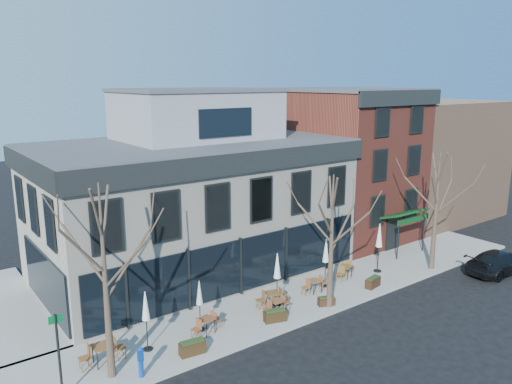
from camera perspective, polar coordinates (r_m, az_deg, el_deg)
ground at (r=28.13m, az=-1.86°, el=-12.00°), size 120.00×120.00×0.00m
sidewalk_front at (r=28.45m, az=6.18°, el=-11.62°), size 33.50×4.70×0.15m
corner_building at (r=30.72m, az=-7.23°, el=-0.64°), size 18.39×10.39×11.10m
red_brick_building at (r=38.38m, az=9.84°, el=3.34°), size 8.20×11.78×11.18m
bg_building at (r=46.76m, az=17.40°, el=3.81°), size 12.00×12.00×10.00m
tree_corner at (r=20.25m, az=-16.81°, el=-9.62°), size 3.93×3.98×7.92m
tree_mid at (r=25.78m, az=8.64°, el=-5.43°), size 3.50×3.55×7.04m
tree_right at (r=32.54m, az=19.90°, el=-1.83°), size 3.72×3.77×7.48m
sign_pole at (r=20.41m, az=-21.63°, el=-16.57°), size 0.50×0.10×3.40m
parked_sedan at (r=34.68m, az=26.10°, el=-7.20°), size 5.14×2.44×1.45m
call_box at (r=21.38m, az=-13.04°, el=-18.27°), size 0.27×0.27×1.34m
cafe_set_0 at (r=22.70m, az=-17.14°, el=-17.10°), size 1.98×0.82×1.04m
cafe_set_1 at (r=24.19m, az=-5.69°, el=-14.78°), size 1.78×0.82×0.91m
cafe_set_2 at (r=26.62m, az=1.86°, el=-11.99°), size 1.85×0.90×0.95m
cafe_set_3 at (r=25.95m, az=2.34°, el=-12.80°), size 1.62×0.65×0.85m
cafe_set_4 at (r=28.43m, az=6.70°, el=-10.48°), size 1.71×0.73×0.89m
cafe_set_5 at (r=30.63m, az=10.17°, el=-8.80°), size 1.83×0.96×0.94m
umbrella_0 at (r=22.60m, az=-12.49°, el=-12.93°), size 0.44×0.44×2.75m
umbrella_1 at (r=23.99m, az=-6.48°, el=-11.67°), size 0.39×0.39×2.46m
umbrella_2 at (r=26.24m, az=2.44°, el=-8.73°), size 0.46×0.46×2.87m
umbrella_3 at (r=28.76m, az=7.99°, el=-6.95°), size 0.45×0.45×2.83m
umbrella_4 at (r=31.48m, az=13.91°, el=-5.12°), size 0.49×0.49×3.08m
planter_0 at (r=22.72m, az=-7.28°, el=-17.19°), size 1.18×0.59×0.64m
planter_1 at (r=25.23m, az=2.19°, el=-13.91°), size 1.18×0.74×0.61m
planter_2 at (r=27.09m, az=8.03°, el=-12.23°), size 0.95×0.65×0.49m
planter_3 at (r=29.76m, az=13.21°, el=-9.99°), size 1.14×0.63×0.60m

